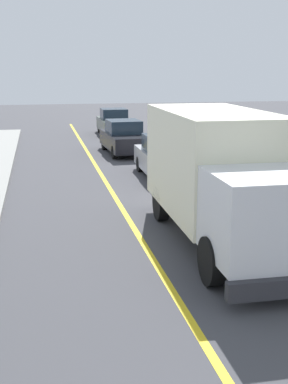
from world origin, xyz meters
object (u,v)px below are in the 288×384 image
Objects in this scene: parked_car_near at (166,158)px; parked_car_far at (114,123)px; box_truck at (221,172)px; parked_car_mid at (124,138)px.

parked_car_near is 13.40m from parked_car_far.
box_truck is at bearing -93.91° from parked_car_near.
box_truck is at bearing -91.22° from parked_car_far.
box_truck is 13.64m from parked_car_mid.
parked_car_near is at bearing -84.02° from parked_car_mid.
parked_car_mid is at bearing -94.46° from parked_car_far.
box_truck reaches higher than parked_car_far.
parked_car_near is 1.00× the size of parked_car_far.
parked_car_far is at bearing 85.54° from parked_car_mid.
parked_car_mid and parked_car_far have the same top height.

